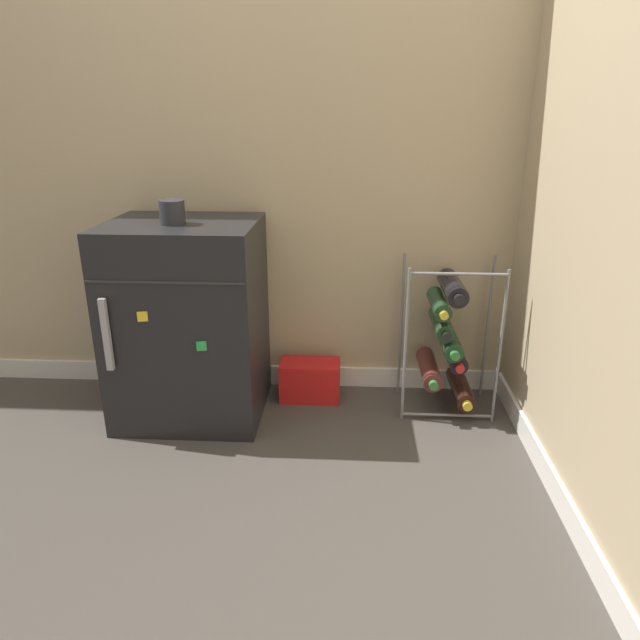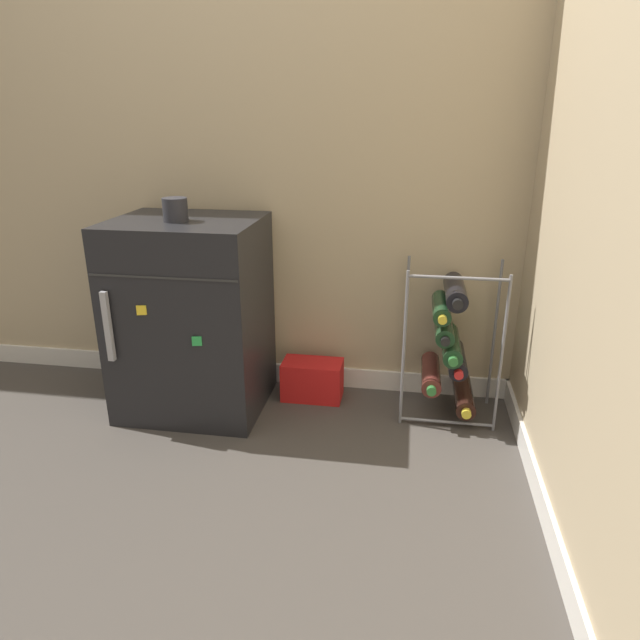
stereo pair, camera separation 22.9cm
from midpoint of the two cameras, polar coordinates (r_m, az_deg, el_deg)
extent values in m
plane|color=#423D38|center=(2.22, -8.48, -12.40)|extent=(14.00, 14.00, 0.00)
cube|color=tan|center=(2.43, -7.34, 21.45)|extent=(6.98, 0.06, 2.50)
cube|color=silver|center=(2.65, -6.33, -5.54)|extent=(6.98, 0.01, 0.09)
cube|color=black|center=(2.36, -15.72, -0.18)|extent=(0.57, 0.49, 0.80)
cube|color=#2D2D2D|center=(2.07, -18.41, 3.53)|extent=(0.56, 0.00, 0.01)
cube|color=#9E9EA3|center=(2.21, -23.40, -1.43)|extent=(0.02, 0.02, 0.27)
cube|color=yellow|center=(2.14, -20.29, 0.27)|extent=(0.04, 0.01, 0.04)
cube|color=green|center=(2.11, -14.84, -2.60)|extent=(0.04, 0.01, 0.04)
cylinder|color=slate|center=(2.25, 5.68, -2.74)|extent=(0.01, 0.01, 0.64)
cylinder|color=slate|center=(2.29, 14.87, -2.86)|extent=(0.01, 0.01, 0.64)
cylinder|color=slate|center=(2.46, 5.49, -0.67)|extent=(0.01, 0.01, 0.64)
cylinder|color=slate|center=(2.50, 13.90, -0.82)|extent=(0.01, 0.01, 0.64)
cylinder|color=slate|center=(2.39, 9.87, -9.41)|extent=(0.37, 0.01, 0.01)
cylinder|color=slate|center=(2.16, 10.81, 4.50)|extent=(0.37, 0.01, 0.01)
cylinder|color=black|center=(2.47, 11.30, -6.73)|extent=(0.08, 0.29, 0.08)
cylinder|color=gold|center=(2.33, 11.80, -8.48)|extent=(0.04, 0.02, 0.04)
cylinder|color=#56231E|center=(2.42, 8.17, -4.89)|extent=(0.08, 0.29, 0.08)
cylinder|color=#2D7033|center=(2.28, 8.48, -6.55)|extent=(0.04, 0.02, 0.04)
cylinder|color=black|center=(2.40, 10.58, -3.35)|extent=(0.07, 0.27, 0.07)
cylinder|color=red|center=(2.27, 11.01, -4.81)|extent=(0.04, 0.02, 0.04)
cylinder|color=#19381E|center=(2.37, 10.04, -1.97)|extent=(0.08, 0.31, 0.08)
cylinder|color=#2D7033|center=(2.22, 10.50, -3.58)|extent=(0.04, 0.02, 0.04)
cylinder|color=#19381E|center=(2.34, 9.34, -0.38)|extent=(0.07, 0.26, 0.07)
cylinder|color=black|center=(2.21, 9.70, -1.66)|extent=(0.03, 0.02, 0.03)
cylinder|color=#19381E|center=(2.31, 9.05, 1.59)|extent=(0.07, 0.25, 0.07)
cylinder|color=gold|center=(2.18, 9.38, 0.43)|extent=(0.03, 0.02, 0.03)
cylinder|color=black|center=(2.30, 10.35, 3.19)|extent=(0.08, 0.29, 0.08)
cylinder|color=black|center=(2.15, 10.83, 1.97)|extent=(0.04, 0.02, 0.04)
cube|color=red|center=(2.50, -3.63, -6.08)|extent=(0.26, 0.15, 0.17)
cylinder|color=#28282D|center=(2.22, -17.50, 10.22)|extent=(0.09, 0.09, 0.09)
camera|label=1|loc=(0.11, -92.86, -1.05)|focal=32.00mm
camera|label=2|loc=(0.11, 87.14, 1.05)|focal=32.00mm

